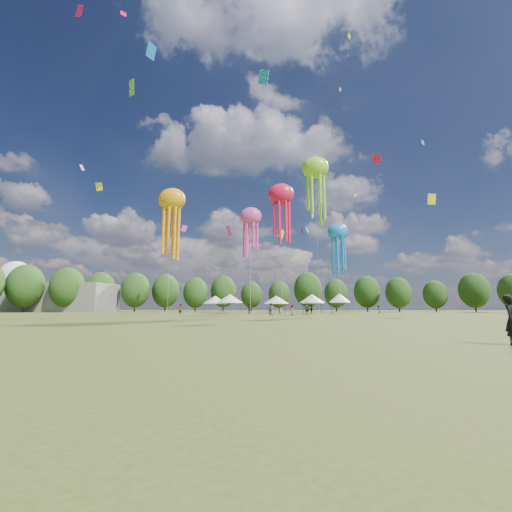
# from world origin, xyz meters

# --- Properties ---
(ground) EXTENTS (300.00, 300.00, 0.00)m
(ground) POSITION_xyz_m (0.00, 0.00, 0.00)
(ground) COLOR #384416
(ground) RESTS_ON ground
(observer_main) EXTENTS (0.70, 0.69, 1.62)m
(observer_main) POSITION_xyz_m (8.59, -3.12, 0.81)
(observer_main) COLOR black
(observer_main) RESTS_ON ground
(spectator_near) EXTENTS (1.15, 1.08, 1.88)m
(spectator_near) POSITION_xyz_m (-2.47, 34.24, 0.94)
(spectator_near) COLOR gray
(spectator_near) RESTS_ON ground
(spectators_far) EXTENTS (36.55, 21.96, 1.85)m
(spectators_far) POSITION_xyz_m (1.53, 47.74, 0.86)
(spectators_far) COLOR gray
(spectators_far) RESTS_ON ground
(festival_tents) EXTENTS (32.51, 11.95, 4.21)m
(festival_tents) POSITION_xyz_m (-4.63, 54.48, 3.02)
(festival_tents) COLOR #47474C
(festival_tents) RESTS_ON ground
(show_kites) EXTENTS (30.03, 23.56, 29.33)m
(show_kites) POSITION_xyz_m (-3.03, 36.55, 18.75)
(show_kites) COLOR #F11542
(show_kites) RESTS_ON ground
(small_kites) EXTENTS (74.91, 57.46, 35.83)m
(small_kites) POSITION_xyz_m (0.54, 41.01, 30.69)
(small_kites) COLOR #F11542
(small_kites) RESTS_ON ground
(treeline) EXTENTS (201.57, 95.24, 13.43)m
(treeline) POSITION_xyz_m (-3.87, 62.51, 6.54)
(treeline) COLOR #38281C
(treeline) RESTS_ON ground
(hangar) EXTENTS (40.00, 12.00, 8.00)m
(hangar) POSITION_xyz_m (-72.00, 72.00, 4.00)
(hangar) COLOR gray
(hangar) RESTS_ON ground
(radome) EXTENTS (9.00, 9.00, 16.00)m
(radome) POSITION_xyz_m (-88.00, 78.00, 9.99)
(radome) COLOR white
(radome) RESTS_ON ground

